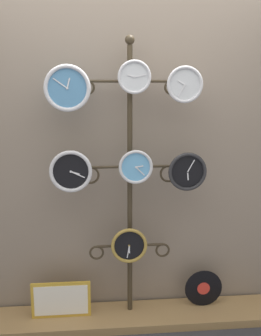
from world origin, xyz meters
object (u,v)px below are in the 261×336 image
object	(u,v)px
display_stand	(130,221)
picture_frame	(61,300)
clock_top_left	(67,88)
clock_middle_center	(136,167)
clock_bottom_center	(129,245)
clock_top_center	(134,77)
clock_middle_right	(187,172)
clock_middle_left	(71,171)
clock_top_right	(185,85)
vinyl_record	(203,288)

from	to	relation	value
display_stand	picture_frame	bearing A→B (deg)	-173.64
clock_top_left	picture_frame	distance (m)	1.54
clock_middle_center	picture_frame	xyz separation A→B (m)	(-0.55, 0.04, -1.00)
clock_middle_center	clock_bottom_center	distance (m)	0.58
display_stand	clock_top_center	size ratio (longest dim) A/B	9.21
clock_top_center	clock_middle_right	xyz separation A→B (m)	(0.37, -0.02, -0.65)
clock_top_left	picture_frame	world-z (taller)	clock_top_left
clock_bottom_center	clock_middle_left	bearing A→B (deg)	-178.29
clock_middle_left	clock_middle_center	distance (m)	0.45
display_stand	clock_top_left	xyz separation A→B (m)	(-0.42, -0.08, 0.96)
clock_top_left	clock_top_center	xyz separation A→B (m)	(0.45, 0.01, 0.07)
display_stand	clock_middle_right	distance (m)	0.56
clock_top_center	clock_middle_center	distance (m)	0.61
clock_top_center	clock_top_right	size ratio (longest dim) A/B	0.91
clock_top_center	picture_frame	distance (m)	1.70
clock_bottom_center	display_stand	bearing A→B (deg)	81.29
clock_top_left	picture_frame	bearing A→B (deg)	164.31
clock_top_right	clock_middle_right	world-z (taller)	clock_top_right
clock_bottom_center	picture_frame	distance (m)	0.66
display_stand	clock_bottom_center	bearing A→B (deg)	-98.71
vinyl_record	picture_frame	world-z (taller)	vinyl_record
clock_top_left	clock_top_center	size ratio (longest dim) A/B	1.37
display_stand	picture_frame	xyz separation A→B (m)	(-0.52, -0.06, -0.58)
clock_top_left	clock_middle_left	size ratio (longest dim) A/B	1.06
display_stand	clock_top_center	bearing A→B (deg)	-73.23
clock_top_center	picture_frame	world-z (taller)	clock_top_center
display_stand	clock_bottom_center	distance (m)	0.18
clock_bottom_center	clock_top_right	bearing A→B (deg)	-1.12
clock_middle_left	picture_frame	world-z (taller)	clock_middle_left
picture_frame	clock_top_center	bearing A→B (deg)	-2.12
vinyl_record	clock_bottom_center	bearing A→B (deg)	-171.92
clock_middle_right	clock_bottom_center	distance (m)	0.68
clock_middle_left	clock_top_right	bearing A→B (deg)	0.34
clock_bottom_center	picture_frame	world-z (taller)	clock_bottom_center
clock_top_center	clock_middle_left	world-z (taller)	clock_top_center
clock_top_right	clock_middle_center	size ratio (longest dim) A/B	1.04
clock_top_center	clock_bottom_center	world-z (taller)	clock_top_center
clock_top_right	clock_top_center	bearing A→B (deg)	176.74
clock_bottom_center	vinyl_record	bearing A→B (deg)	8.08
picture_frame	clock_top_right	bearing A→B (deg)	-2.56
clock_middle_center	vinyl_record	size ratio (longest dim) A/B	0.81
clock_top_left	clock_bottom_center	world-z (taller)	clock_top_left
display_stand	clock_middle_center	distance (m)	0.44
clock_bottom_center	vinyl_record	xyz separation A→B (m)	(0.59, 0.08, -0.41)
clock_middle_left	clock_top_center	bearing A→B (deg)	3.14
clock_middle_right	clock_bottom_center	xyz separation A→B (m)	(-0.41, 0.01, -0.54)
picture_frame	clock_top_left	bearing A→B (deg)	-15.69
clock_middle_left	picture_frame	size ratio (longest dim) A/B	0.67
clock_top_right	clock_middle_center	xyz separation A→B (m)	(-0.33, -0.00, -0.56)
clock_top_center	clock_middle_right	size ratio (longest dim) A/B	0.83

